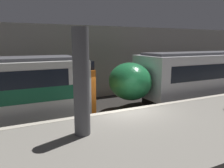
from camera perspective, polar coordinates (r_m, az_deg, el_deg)
ground_plane at (r=10.45m, az=3.44°, el=-12.25°), size 120.00×120.00×0.00m
platform at (r=8.31m, az=12.48°, el=-14.65°), size 40.00×5.08×1.11m
station_rear_barrier at (r=15.87m, az=-8.60°, el=5.44°), size 50.00×0.15×5.28m
support_pillar_near at (r=6.99m, az=-8.02°, el=0.33°), size 0.52×0.52×3.46m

